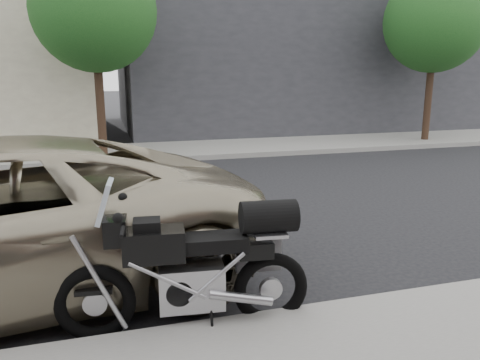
# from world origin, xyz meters

# --- Properties ---
(ground) EXTENTS (120.00, 120.00, 0.00)m
(ground) POSITION_xyz_m (0.00, 0.00, 0.00)
(ground) COLOR black
(ground) RESTS_ON ground
(far_sidewalk) EXTENTS (44.00, 3.00, 0.15)m
(far_sidewalk) POSITION_xyz_m (0.00, -6.50, 0.07)
(far_sidewalk) COLOR gray
(far_sidewalk) RESTS_ON ground
(far_building_dark) EXTENTS (16.00, 11.00, 7.00)m
(far_building_dark) POSITION_xyz_m (-7.00, -13.50, 3.50)
(far_building_dark) COLOR #2D2D33
(far_building_dark) RESTS_ON ground
(street_tree_left) EXTENTS (3.40, 3.40, 5.70)m
(street_tree_left) POSITION_xyz_m (-9.00, -6.00, 4.14)
(street_tree_left) COLOR #352318
(street_tree_left) RESTS_ON far_sidewalk
(street_tree_mid) EXTENTS (3.40, 3.40, 5.70)m
(street_tree_mid) POSITION_xyz_m (2.00, -6.00, 4.14)
(street_tree_mid) COLOR #352318
(street_tree_mid) RESTS_ON far_sidewalk
(motorcycle) EXTENTS (2.43, 0.78, 1.54)m
(motorcycle) POSITION_xyz_m (1.15, 3.89, 0.66)
(motorcycle) COLOR black
(motorcycle) RESTS_ON ground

